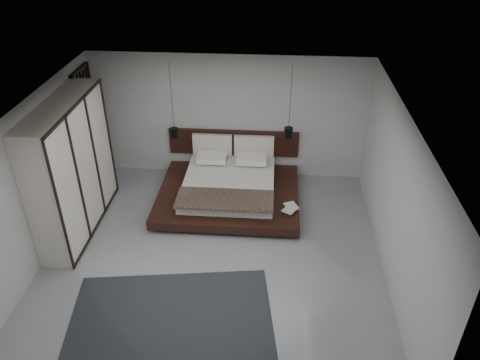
# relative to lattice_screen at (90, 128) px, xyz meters

# --- Properties ---
(floor) EXTENTS (6.00, 6.00, 0.00)m
(floor) POSITION_rel_lattice_screen_xyz_m (2.95, -2.45, -1.30)
(floor) COLOR gray
(floor) RESTS_ON ground
(ceiling) EXTENTS (6.00, 6.00, 0.00)m
(ceiling) POSITION_rel_lattice_screen_xyz_m (2.95, -2.45, 1.50)
(ceiling) COLOR white
(ceiling) RESTS_ON wall_back
(wall_back) EXTENTS (6.00, 0.00, 6.00)m
(wall_back) POSITION_rel_lattice_screen_xyz_m (2.95, 0.55, 0.10)
(wall_back) COLOR #B0AFAD
(wall_back) RESTS_ON floor
(wall_front) EXTENTS (6.00, 0.00, 6.00)m
(wall_front) POSITION_rel_lattice_screen_xyz_m (2.95, -5.45, 0.10)
(wall_front) COLOR #B0AFAD
(wall_front) RESTS_ON floor
(wall_left) EXTENTS (0.00, 6.00, 6.00)m
(wall_left) POSITION_rel_lattice_screen_xyz_m (-0.05, -2.45, 0.10)
(wall_left) COLOR #B0AFAD
(wall_left) RESTS_ON floor
(wall_right) EXTENTS (0.00, 6.00, 6.00)m
(wall_right) POSITION_rel_lattice_screen_xyz_m (5.95, -2.45, 0.10)
(wall_right) COLOR #B0AFAD
(wall_right) RESTS_ON floor
(lattice_screen) EXTENTS (0.05, 0.90, 2.60)m
(lattice_screen) POSITION_rel_lattice_screen_xyz_m (0.00, 0.00, 0.00)
(lattice_screen) COLOR black
(lattice_screen) RESTS_ON floor
(bed) EXTENTS (2.91, 2.45, 1.10)m
(bed) POSITION_rel_lattice_screen_xyz_m (3.05, -0.55, -1.00)
(bed) COLOR black
(bed) RESTS_ON floor
(book_lower) EXTENTS (0.34, 0.38, 0.03)m
(book_lower) POSITION_rel_lattice_screen_xyz_m (4.25, -1.22, -1.01)
(book_lower) COLOR #99724C
(book_lower) RESTS_ON bed
(book_upper) EXTENTS (0.36, 0.39, 0.02)m
(book_upper) POSITION_rel_lattice_screen_xyz_m (4.23, -1.25, -0.99)
(book_upper) COLOR #99724C
(book_upper) RESTS_ON book_lower
(pendant_left) EXTENTS (0.17, 0.17, 1.62)m
(pendant_left) POSITION_rel_lattice_screen_xyz_m (1.85, -0.08, -0.01)
(pendant_left) COLOR black
(pendant_left) RESTS_ON ceiling
(pendant_right) EXTENTS (0.18, 0.18, 1.54)m
(pendant_right) POSITION_rel_lattice_screen_xyz_m (4.25, -0.08, 0.08)
(pendant_right) COLOR black
(pendant_right) RESTS_ON ceiling
(wardrobe) EXTENTS (0.61, 2.60, 2.55)m
(wardrobe) POSITION_rel_lattice_screen_xyz_m (0.25, -1.68, -0.02)
(wardrobe) COLOR beige
(wardrobe) RESTS_ON floor
(rug) EXTENTS (3.38, 2.63, 0.01)m
(rug) POSITION_rel_lattice_screen_xyz_m (2.50, -4.06, -1.29)
(rug) COLOR black
(rug) RESTS_ON floor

